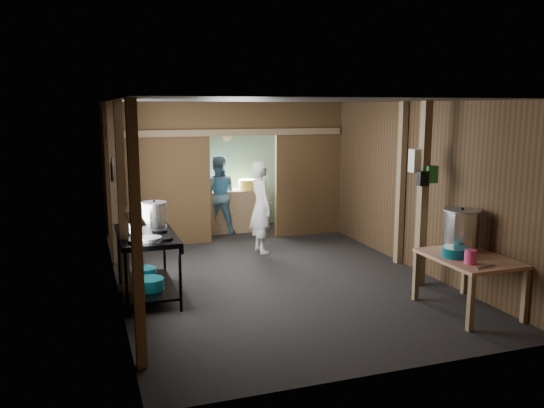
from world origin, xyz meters
name	(u,v)px	position (x,y,z in m)	size (l,w,h in m)	color
floor	(268,272)	(0.00, 0.00, 0.00)	(4.50, 7.00, 0.00)	black
ceiling	(268,101)	(0.00, 0.00, 2.60)	(4.50, 7.00, 0.00)	#38332F
wall_back	(215,166)	(0.00, 3.50, 1.30)	(4.50, 0.00, 2.60)	#483218
wall_front	(389,241)	(0.00, -3.50, 1.30)	(4.50, 0.00, 2.60)	#483218
wall_left	(113,197)	(-2.25, 0.00, 1.30)	(0.00, 7.00, 2.60)	#483218
wall_right	(398,182)	(2.25, 0.00, 1.30)	(0.00, 7.00, 2.60)	#483218
partition_left	(159,175)	(-1.32, 2.20, 1.30)	(1.85, 0.10, 2.60)	#4E391C
partition_right	(308,170)	(1.57, 2.20, 1.30)	(1.35, 0.10, 2.60)	#4E391C
partition_header	(243,119)	(0.25, 2.20, 2.30)	(1.30, 0.10, 0.60)	#4E391C
turquoise_panel	(215,168)	(0.00, 3.44, 1.25)	(4.40, 0.06, 2.50)	#7EB2A8
back_counter	(236,210)	(0.30, 2.95, 0.42)	(1.20, 0.50, 0.85)	#977A5B
wall_clock	(227,137)	(0.25, 3.40, 1.90)	(0.20, 0.20, 0.03)	silver
post_left_a	(136,238)	(-2.18, -2.60, 1.30)	(0.10, 0.12, 2.60)	#977A5B
post_left_b	(122,206)	(-2.18, -0.80, 1.30)	(0.10, 0.12, 2.60)	#977A5B
post_left_c	(113,185)	(-2.18, 1.20, 1.30)	(0.10, 0.12, 2.60)	#977A5B
post_right	(401,184)	(2.18, -0.20, 1.30)	(0.10, 0.12, 2.60)	#977A5B
post_free	(423,195)	(1.85, -1.30, 1.30)	(0.12, 0.12, 2.60)	#977A5B
cross_beam	(231,132)	(0.00, 2.15, 2.05)	(4.40, 0.12, 0.12)	#977A5B
pan_lid_big	(113,168)	(-2.21, 0.40, 1.65)	(0.34, 0.34, 0.03)	gray
pan_lid_small	(112,172)	(-2.21, 0.80, 1.55)	(0.30, 0.30, 0.03)	black
wall_shelf	(134,217)	(-2.15, -2.10, 1.40)	(0.14, 0.80, 0.03)	#977A5B
jar_white	(136,216)	(-2.15, -2.35, 1.47)	(0.07, 0.07, 0.10)	silver
jar_yellow	(134,211)	(-2.15, -2.10, 1.47)	(0.08, 0.08, 0.10)	yellow
jar_green	(132,207)	(-2.15, -1.88, 1.47)	(0.06, 0.06, 0.10)	#26863A
bag_white	(418,161)	(1.80, -1.22, 1.78)	(0.22, 0.15, 0.32)	silver
bag_green	(431,174)	(1.92, -1.36, 1.60)	(0.16, 0.12, 0.24)	#26863A
bag_black	(423,178)	(1.78, -1.38, 1.55)	(0.14, 0.10, 0.20)	black
gas_range	(147,265)	(-1.88, -0.57, 0.44)	(0.77, 1.49, 0.88)	black
prep_table	(468,284)	(1.83, -2.37, 0.35)	(0.86, 1.18, 0.70)	tan
stove_pot_large	(154,214)	(-1.71, -0.12, 1.04)	(0.35, 0.35, 0.35)	silver
stove_pot_med	(132,227)	(-2.05, -0.55, 0.97)	(0.26, 0.26, 0.22)	silver
frying_pan	(150,239)	(-1.88, -1.03, 0.90)	(0.28, 0.50, 0.07)	gray
blue_tub_front	(150,284)	(-1.88, -0.78, 0.25)	(0.37, 0.37, 0.15)	#09545E
blue_tub_back	(145,272)	(-1.88, -0.20, 0.24)	(0.32, 0.32, 0.13)	#09545E
stock_pot	(461,230)	(1.95, -2.03, 0.95)	(0.47, 0.47, 0.54)	silver
wash_basin	(455,252)	(1.65, -2.33, 0.76)	(0.32, 0.32, 0.12)	#09545E
pink_bucket	(470,257)	(1.63, -2.63, 0.78)	(0.14, 0.14, 0.17)	#EC3C84
knife	(486,267)	(1.70, -2.83, 0.70)	(0.30, 0.04, 0.01)	silver
yellow_tub	(248,184)	(0.55, 2.95, 0.95)	(0.36, 0.36, 0.20)	yellow
cook	(261,207)	(0.28, 1.18, 0.80)	(0.58, 0.38, 1.60)	silver
worker_back	(218,195)	(-0.09, 2.88, 0.78)	(0.76, 0.59, 1.57)	teal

